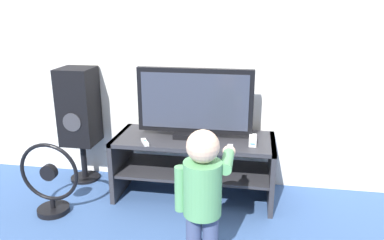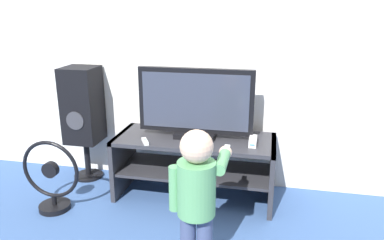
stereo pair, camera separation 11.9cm
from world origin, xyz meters
The scene contains 9 objects.
ground_plane centered at (0.00, 0.00, 0.00)m, with size 16.00×16.00×0.00m, color #38568C.
wall_back centered at (0.00, 0.59, 1.30)m, with size 10.00×0.06×2.60m.
tv_stand centered at (0.00, 0.25, 0.34)m, with size 1.25×0.51×0.50m.
television centered at (0.00, 0.28, 0.77)m, with size 0.89×0.20×0.54m.
game_console centered at (0.45, 0.20, 0.53)m, with size 0.05×0.16×0.05m.
remote_primary centered at (-0.34, 0.07, 0.51)m, with size 0.09×0.13×0.03m.
child centered at (0.19, -0.57, 0.51)m, with size 0.33×0.48×0.86m.
speaker_tower centered at (-1.01, 0.40, 0.65)m, with size 0.28×0.29×1.00m.
floor_fan centered at (-1.00, -0.18, 0.25)m, with size 0.46×0.23×0.56m.
Camera 1 is at (0.44, -2.46, 1.50)m, focal length 35.00 mm.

